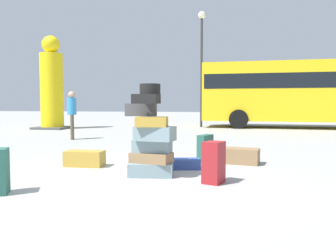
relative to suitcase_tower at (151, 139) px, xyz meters
name	(u,v)px	position (x,y,z in m)	size (l,w,h in m)	color
ground_plane	(122,180)	(-0.38, -0.37, -0.63)	(80.00, 80.00, 0.00)	#9E9E99
suitcase_tower	(151,139)	(0.00, 0.00, 0.00)	(0.93, 0.75, 1.54)	gray
suitcase_teal_foreground_far	(1,171)	(-1.72, -1.49, -0.32)	(0.16, 0.30, 0.62)	#26594C
suitcase_brown_left_side	(240,156)	(1.50, 1.50, -0.48)	(0.75, 0.42, 0.31)	olive
suitcase_navy_upright_blue	(181,164)	(0.41, 0.73, -0.54)	(0.71, 0.34, 0.18)	#334F99
suitcase_tan_foreground_near	(85,159)	(-1.47, 0.65, -0.48)	(0.74, 0.37, 0.30)	#B28C33
suitcase_teal_right_side	(205,148)	(0.79, 1.63, -0.35)	(0.18, 0.42, 0.56)	#26594C
suitcase_maroon_white_trunk	(214,162)	(1.07, -0.33, -0.31)	(0.26, 0.33, 0.64)	maroon
person_bearded_onlooker	(72,111)	(-3.92, 5.23, 0.33)	(0.30, 0.32, 1.61)	brown
yellow_dummy_statue	(52,88)	(-6.97, 9.53, 1.30)	(1.47, 1.47, 4.32)	yellow
parked_bus	(309,90)	(4.97, 12.21, 1.20)	(10.16, 3.20, 3.15)	yellow
lamp_post	(202,51)	(-0.20, 11.96, 3.14)	(0.36, 0.36, 5.72)	#333338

